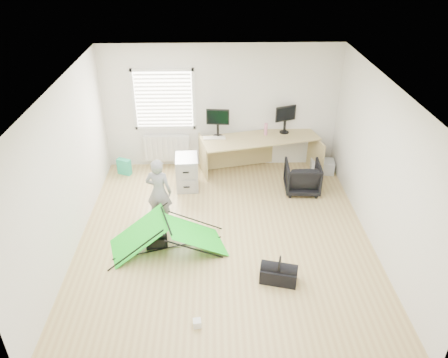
{
  "coord_description": "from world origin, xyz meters",
  "views": [
    {
      "loc": [
        -0.17,
        -6.04,
        4.69
      ],
      "look_at": [
        0.0,
        0.4,
        0.95
      ],
      "focal_mm": 35.0,
      "sensor_mm": 36.0,
      "label": 1
    }
  ],
  "objects_px": {
    "filing_cabinet": "(187,172)",
    "monitor_right": "(285,123)",
    "monitor_left": "(218,127)",
    "kite": "(167,235)",
    "person": "(159,192)",
    "laptop_bag": "(157,241)",
    "storage_crate": "(322,166)",
    "desk": "(259,155)",
    "duffel_bag": "(279,275)",
    "office_chair": "(302,177)",
    "thermos": "(266,129)"
  },
  "relations": [
    {
      "from": "filing_cabinet",
      "to": "laptop_bag",
      "type": "height_order",
      "value": "filing_cabinet"
    },
    {
      "from": "storage_crate",
      "to": "duffel_bag",
      "type": "height_order",
      "value": "storage_crate"
    },
    {
      "from": "storage_crate",
      "to": "laptop_bag",
      "type": "bearing_deg",
      "value": -143.04
    },
    {
      "from": "desk",
      "to": "office_chair",
      "type": "bearing_deg",
      "value": -58.08
    },
    {
      "from": "storage_crate",
      "to": "desk",
      "type": "bearing_deg",
      "value": 179.36
    },
    {
      "from": "monitor_right",
      "to": "kite",
      "type": "bearing_deg",
      "value": -151.17
    },
    {
      "from": "filing_cabinet",
      "to": "person",
      "type": "height_order",
      "value": "person"
    },
    {
      "from": "monitor_right",
      "to": "person",
      "type": "relative_size",
      "value": 0.36
    },
    {
      "from": "filing_cabinet",
      "to": "kite",
      "type": "distance_m",
      "value": 2.02
    },
    {
      "from": "monitor_right",
      "to": "duffel_bag",
      "type": "xyz_separation_m",
      "value": [
        -0.57,
        -3.64,
        -0.94
      ]
    },
    {
      "from": "filing_cabinet",
      "to": "kite",
      "type": "relative_size",
      "value": 0.37
    },
    {
      "from": "kite",
      "to": "monitor_left",
      "type": "bearing_deg",
      "value": 54.64
    },
    {
      "from": "monitor_left",
      "to": "monitor_right",
      "type": "distance_m",
      "value": 1.44
    },
    {
      "from": "office_chair",
      "to": "kite",
      "type": "height_order",
      "value": "office_chair"
    },
    {
      "from": "thermos",
      "to": "laptop_bag",
      "type": "height_order",
      "value": "thermos"
    },
    {
      "from": "thermos",
      "to": "desk",
      "type": "bearing_deg",
      "value": -131.03
    },
    {
      "from": "office_chair",
      "to": "duffel_bag",
      "type": "height_order",
      "value": "office_chair"
    },
    {
      "from": "filing_cabinet",
      "to": "monitor_right",
      "type": "relative_size",
      "value": 1.48
    },
    {
      "from": "storage_crate",
      "to": "person",
      "type": "bearing_deg",
      "value": -152.07
    },
    {
      "from": "monitor_left",
      "to": "office_chair",
      "type": "relative_size",
      "value": 0.68
    },
    {
      "from": "duffel_bag",
      "to": "office_chair",
      "type": "bearing_deg",
      "value": 87.35
    },
    {
      "from": "thermos",
      "to": "laptop_bag",
      "type": "bearing_deg",
      "value": -127.94
    },
    {
      "from": "filing_cabinet",
      "to": "kite",
      "type": "xyz_separation_m",
      "value": [
        -0.23,
        -2.01,
        -0.05
      ]
    },
    {
      "from": "filing_cabinet",
      "to": "office_chair",
      "type": "distance_m",
      "value": 2.34
    },
    {
      "from": "monitor_left",
      "to": "storage_crate",
      "type": "height_order",
      "value": "monitor_left"
    },
    {
      "from": "laptop_bag",
      "to": "filing_cabinet",
      "type": "bearing_deg",
      "value": 66.39
    },
    {
      "from": "monitor_left",
      "to": "kite",
      "type": "relative_size",
      "value": 0.25
    },
    {
      "from": "person",
      "to": "monitor_left",
      "type": "bearing_deg",
      "value": -108.75
    },
    {
      "from": "storage_crate",
      "to": "monitor_right",
      "type": "bearing_deg",
      "value": 162.8
    },
    {
      "from": "office_chair",
      "to": "kite",
      "type": "xyz_separation_m",
      "value": [
        -2.56,
        -1.79,
        -0.03
      ]
    },
    {
      "from": "monitor_right",
      "to": "office_chair",
      "type": "distance_m",
      "value": 1.3
    },
    {
      "from": "monitor_right",
      "to": "laptop_bag",
      "type": "height_order",
      "value": "monitor_right"
    },
    {
      "from": "storage_crate",
      "to": "duffel_bag",
      "type": "xyz_separation_m",
      "value": [
        -1.41,
        -3.38,
        -0.02
      ]
    },
    {
      "from": "filing_cabinet",
      "to": "thermos",
      "type": "bearing_deg",
      "value": 19.94
    },
    {
      "from": "monitor_left",
      "to": "thermos",
      "type": "relative_size",
      "value": 1.83
    },
    {
      "from": "filing_cabinet",
      "to": "thermos",
      "type": "distance_m",
      "value": 1.91
    },
    {
      "from": "monitor_right",
      "to": "office_chair",
      "type": "xyz_separation_m",
      "value": [
        0.25,
        -1.03,
        -0.74
      ]
    },
    {
      "from": "thermos",
      "to": "filing_cabinet",
      "type": "bearing_deg",
      "value": -156.87
    },
    {
      "from": "filing_cabinet",
      "to": "monitor_right",
      "type": "xyz_separation_m",
      "value": [
        2.08,
        0.81,
        0.72
      ]
    },
    {
      "from": "person",
      "to": "kite",
      "type": "relative_size",
      "value": 0.69
    },
    {
      "from": "monitor_left",
      "to": "person",
      "type": "relative_size",
      "value": 0.37
    },
    {
      "from": "desk",
      "to": "person",
      "type": "distance_m",
      "value": 2.67
    },
    {
      "from": "storage_crate",
      "to": "filing_cabinet",
      "type": "bearing_deg",
      "value": -169.34
    },
    {
      "from": "monitor_left",
      "to": "laptop_bag",
      "type": "height_order",
      "value": "monitor_left"
    },
    {
      "from": "duffel_bag",
      "to": "thermos",
      "type": "bearing_deg",
      "value": 102.32
    },
    {
      "from": "desk",
      "to": "kite",
      "type": "bearing_deg",
      "value": -137.79
    },
    {
      "from": "desk",
      "to": "storage_crate",
      "type": "xyz_separation_m",
      "value": [
        1.39,
        -0.02,
        -0.28
      ]
    },
    {
      "from": "office_chair",
      "to": "person",
      "type": "bearing_deg",
      "value": 22.95
    },
    {
      "from": "thermos",
      "to": "duffel_bag",
      "type": "distance_m",
      "value": 3.64
    },
    {
      "from": "storage_crate",
      "to": "kite",
      "type": "bearing_deg",
      "value": -140.96
    }
  ]
}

